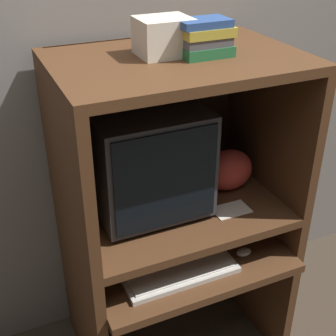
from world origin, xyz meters
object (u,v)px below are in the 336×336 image
Objects in this scene: snack_bag at (228,170)px; book_stack at (204,38)px; keyboard at (180,272)px; storage_box at (164,36)px; crt_monitor at (143,155)px; mouse at (244,252)px.

snack_bag is 0.61m from book_stack.
storage_box reaches higher than keyboard.
book_stack and storage_box have the same top height.
book_stack reaches higher than crt_monitor.
book_stack is at bearing -163.95° from snack_bag.
keyboard is at bearing -81.97° from crt_monitor.
storage_box reaches higher than mouse.
storage_box is at bearing 135.30° from mouse.
mouse is at bearing -39.33° from crt_monitor.
crt_monitor is 2.12× the size of snack_bag.
book_stack is (0.20, -0.09, 0.45)m from crt_monitor.
book_stack reaches higher than mouse.
mouse is (0.33, -0.27, -0.40)m from crt_monitor.
snack_bag is (0.04, 0.23, 0.26)m from mouse.
storage_box is (-0.25, 0.25, 0.85)m from mouse.
keyboard is 2.38× the size of book_stack.
mouse reaches higher than keyboard.
snack_bag is at bearing -5.67° from crt_monitor.
mouse is at bearing -100.58° from snack_bag.
book_stack is at bearing 48.12° from keyboard.
book_stack is at bearing 124.34° from mouse.
storage_box is (-0.12, 0.06, 0.00)m from book_stack.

